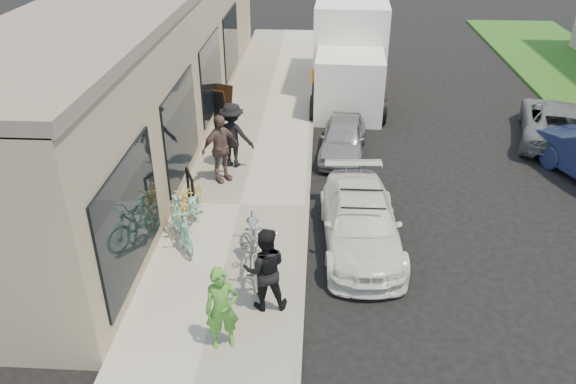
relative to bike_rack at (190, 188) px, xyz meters
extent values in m
plane|color=black|center=(3.05, -2.69, -0.73)|extent=(120.00, 120.00, 0.00)
cube|color=#ABA59A|center=(1.05, 0.31, -0.65)|extent=(3.00, 34.00, 0.15)
cube|color=gray|center=(2.60, 0.31, -0.66)|extent=(0.12, 34.00, 0.13)
cube|color=tan|center=(-2.20, 5.31, 1.27)|extent=(3.50, 20.00, 4.00)
cube|color=black|center=(-0.43, -2.69, 0.87)|extent=(0.06, 3.00, 2.20)
cube|color=black|center=(-0.43, 1.31, 0.87)|extent=(0.06, 3.00, 2.20)
cube|color=black|center=(-0.43, 5.31, 0.87)|extent=(0.06, 3.00, 2.20)
cube|color=black|center=(-0.43, 9.31, 0.87)|extent=(0.06, 3.00, 2.20)
cylinder|color=black|center=(0.12, -0.28, -0.12)|extent=(0.07, 0.07, 0.92)
cylinder|color=black|center=(-0.12, 0.28, -0.12)|extent=(0.07, 0.07, 0.92)
cylinder|color=black|center=(0.00, 0.00, 0.35)|extent=(0.30, 0.59, 0.07)
cube|color=#321D0E|center=(-0.31, 5.37, -0.06)|extent=(0.67, 0.45, 1.02)
cube|color=#321D0E|center=(-0.18, 5.72, -0.06)|extent=(0.67, 0.45, 1.02)
cube|color=black|center=(-0.32, 5.34, -0.01)|extent=(0.52, 0.33, 0.73)
imported|color=white|center=(3.75, -0.94, -0.17)|extent=(1.76, 3.92, 1.12)
cylinder|color=black|center=(3.75, -1.36, 0.41)|extent=(0.88, 0.04, 0.04)
cylinder|color=black|center=(3.75, -0.61, 0.41)|extent=(0.88, 0.04, 0.04)
imported|color=gray|center=(3.51, 3.47, -0.23)|extent=(1.49, 3.06, 1.01)
cube|color=white|center=(3.75, 6.38, 0.27)|extent=(2.19, 2.19, 2.00)
cube|color=black|center=(3.75, 6.38, 0.69)|extent=(1.95, 0.14, 0.95)
cube|color=white|center=(3.87, 9.54, 0.91)|extent=(2.59, 4.52, 3.06)
cube|color=orange|center=(3.87, 9.54, 0.22)|extent=(2.62, 4.54, 0.58)
cylinder|color=black|center=(2.67, 5.90, -0.31)|extent=(0.30, 0.85, 0.84)
cylinder|color=black|center=(4.78, 5.82, -0.31)|extent=(0.30, 0.85, 0.84)
cylinder|color=black|center=(2.72, 7.06, -0.31)|extent=(0.30, 0.85, 0.84)
cylinder|color=black|center=(4.82, 6.97, -0.31)|extent=(0.30, 0.85, 0.84)
cylinder|color=black|center=(2.88, 11.06, -0.31)|extent=(0.30, 0.85, 0.84)
cylinder|color=black|center=(4.98, 10.97, -0.31)|extent=(0.30, 0.85, 0.84)
imported|color=slate|center=(9.74, 4.83, -0.16)|extent=(2.98, 4.47, 1.14)
imported|color=#A9A9AB|center=(1.68, -2.06, 0.02)|extent=(1.14, 2.38, 1.20)
imported|color=#468C2E|center=(1.39, -4.13, 0.17)|extent=(0.62, 0.50, 1.49)
imported|color=black|center=(1.98, -3.14, 0.21)|extent=(0.85, 0.70, 1.58)
imported|color=#85C7B1|center=(0.06, -1.29, -0.09)|extent=(1.19, 1.65, 0.98)
imported|color=#85C7B1|center=(0.17, -0.82, -0.14)|extent=(0.59, 1.66, 0.87)
imported|color=gold|center=(0.04, -0.32, -0.14)|extent=(0.61, 1.52, 0.89)
imported|color=black|center=(0.62, 2.33, 0.28)|extent=(1.23, 0.89, 1.71)
imported|color=brown|center=(0.44, 1.50, 0.28)|extent=(1.03, 0.99, 1.72)
camera|label=1|loc=(2.82, -10.81, 6.08)|focal=35.00mm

